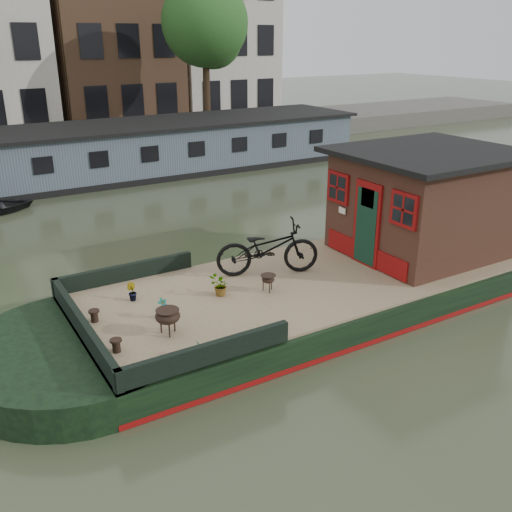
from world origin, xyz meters
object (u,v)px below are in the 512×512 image
cabin (425,201)px  brazier_front (168,322)px  bicycle (268,248)px  potted_plant_a (163,308)px  brazier_rear (268,283)px

cabin → brazier_front: bearing=-174.1°
bicycle → potted_plant_a: 2.89m
potted_plant_a → brazier_front: 0.60m
cabin → brazier_front: 6.93m
brazier_rear → potted_plant_a: bearing=-179.6°
cabin → brazier_rear: size_ratio=11.30×
bicycle → brazier_rear: 1.00m
bicycle → brazier_front: bearing=136.2°
cabin → bicycle: (-3.92, 0.68, -0.65)m
brazier_front → bicycle: bearing=25.6°
bicycle → brazier_front: bicycle is taller
brazier_front → brazier_rear: 2.49m
bicycle → potted_plant_a: bearing=126.9°
cabin → potted_plant_a: 6.75m
cabin → bicycle: cabin is taller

